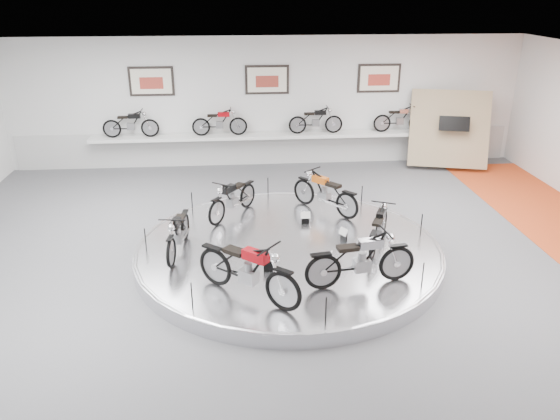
{
  "coord_description": "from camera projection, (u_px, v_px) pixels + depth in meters",
  "views": [
    {
      "loc": [
        -1.07,
        -9.99,
        5.36
      ],
      "look_at": [
        -0.15,
        0.6,
        0.99
      ],
      "focal_mm": 35.0,
      "sensor_mm": 36.0,
      "label": 1
    }
  ],
  "objects": [
    {
      "name": "shelf",
      "position": [
        268.0,
        136.0,
        17.13
      ],
      "size": [
        11.0,
        0.55,
        0.1
      ],
      "primitive_type": "cube",
      "color": "silver",
      "rests_on": "wall_back"
    },
    {
      "name": "poster_left",
      "position": [
        151.0,
        81.0,
        16.44
      ],
      "size": [
        1.35,
        0.06,
        0.88
      ],
      "primitive_type": "cube",
      "color": "#F1E8CE",
      "rests_on": "wall_back"
    },
    {
      "name": "poster_center",
      "position": [
        267.0,
        80.0,
        16.72
      ],
      "size": [
        1.35,
        0.06,
        0.88
      ],
      "primitive_type": "cube",
      "color": "#F1E8CE",
      "rests_on": "wall_back"
    },
    {
      "name": "wall_back",
      "position": [
        267.0,
        102.0,
        17.02
      ],
      "size": [
        16.0,
        0.0,
        16.0
      ],
      "primitive_type": "plane",
      "rotation": [
        1.57,
        0.0,
        0.0
      ],
      "color": "silver",
      "rests_on": "floor"
    },
    {
      "name": "floor",
      "position": [
        290.0,
        265.0,
        11.33
      ],
      "size": [
        16.0,
        16.0,
        0.0
      ],
      "primitive_type": "plane",
      "color": "#575759",
      "rests_on": "ground"
    },
    {
      "name": "bike_d",
      "position": [
        248.0,
        269.0,
        9.38
      ],
      "size": [
        1.86,
        1.71,
        1.1
      ],
      "primitive_type": null,
      "rotation": [
        0.0,
        0.0,
        5.59
      ],
      "color": "#91060D",
      "rests_on": "display_platform"
    },
    {
      "name": "shelf_bike_c",
      "position": [
        316.0,
        122.0,
        17.09
      ],
      "size": [
        1.22,
        0.43,
        0.73
      ],
      "primitive_type": null,
      "color": "black",
      "rests_on": "shelf"
    },
    {
      "name": "shelf_bike_d",
      "position": [
        400.0,
        120.0,
        17.3
      ],
      "size": [
        1.22,
        0.43,
        0.73
      ],
      "primitive_type": null,
      "color": "#A5A4AA",
      "rests_on": "shelf"
    },
    {
      "name": "bike_a",
      "position": [
        325.0,
        192.0,
        13.05
      ],
      "size": [
        1.55,
        1.65,
        0.99
      ],
      "primitive_type": null,
      "rotation": [
        0.0,
        0.0,
        2.29
      ],
      "color": "#C85711",
      "rests_on": "display_platform"
    },
    {
      "name": "poster_right",
      "position": [
        379.0,
        78.0,
        17.0
      ],
      "size": [
        1.35,
        0.06,
        0.88
      ],
      "primitive_type": "cube",
      "color": "#F1E8CE",
      "rests_on": "wall_back"
    },
    {
      "name": "shelf_bike_a",
      "position": [
        131.0,
        126.0,
        16.63
      ],
      "size": [
        1.22,
        0.43,
        0.73
      ],
      "primitive_type": null,
      "color": "black",
      "rests_on": "shelf"
    },
    {
      "name": "ceiling",
      "position": [
        291.0,
        68.0,
        9.81
      ],
      "size": [
        16.0,
        16.0,
        0.0
      ],
      "primitive_type": "plane",
      "rotation": [
        3.14,
        0.0,
        0.0
      ],
      "color": "white",
      "rests_on": "wall_back"
    },
    {
      "name": "bike_f",
      "position": [
        379.0,
        228.0,
        11.25
      ],
      "size": [
        1.11,
        1.58,
        0.88
      ],
      "primitive_type": null,
      "rotation": [
        0.0,
        0.0,
        7.42
      ],
      "color": "black",
      "rests_on": "display_platform"
    },
    {
      "name": "bike_b",
      "position": [
        233.0,
        198.0,
        12.79
      ],
      "size": [
        1.37,
        1.61,
        0.93
      ],
      "primitive_type": null,
      "rotation": [
        0.0,
        0.0,
        4.1
      ],
      "color": "black",
      "rests_on": "display_platform"
    },
    {
      "name": "display_platform",
      "position": [
        288.0,
        252.0,
        11.55
      ],
      "size": [
        6.4,
        6.4,
        0.3
      ],
      "primitive_type": "cylinder",
      "color": "silver",
      "rests_on": "floor"
    },
    {
      "name": "dado_band",
      "position": [
        268.0,
        147.0,
        17.55
      ],
      "size": [
        15.68,
        0.04,
        1.1
      ],
      "primitive_type": "cube",
      "color": "#BCBCBA",
      "rests_on": "floor"
    },
    {
      "name": "bike_e",
      "position": [
        361.0,
        259.0,
        9.79
      ],
      "size": [
        1.85,
        0.87,
        1.04
      ],
      "primitive_type": null,
      "rotation": [
        0.0,
        0.0,
        6.43
      ],
      "color": "#A5A4AA",
      "rests_on": "display_platform"
    },
    {
      "name": "display_panel",
      "position": [
        449.0,
        129.0,
        16.92
      ],
      "size": [
        2.56,
        1.52,
        2.3
      ],
      "primitive_type": "cube",
      "rotation": [
        -0.35,
        0.0,
        -0.26
      ],
      "color": "#987D5F",
      "rests_on": "floor"
    },
    {
      "name": "platform_rim",
      "position": [
        288.0,
        247.0,
        11.51
      ],
      "size": [
        6.4,
        6.4,
        0.1
      ],
      "primitive_type": "torus",
      "color": "#B2B2BA",
      "rests_on": "display_platform"
    },
    {
      "name": "bike_c",
      "position": [
        178.0,
        232.0,
        11.01
      ],
      "size": [
        0.76,
        1.61,
        0.91
      ],
      "primitive_type": null,
      "rotation": [
        0.0,
        0.0,
        4.57
      ],
      "color": "black",
      "rests_on": "display_platform"
    },
    {
      "name": "shelf_bike_b",
      "position": [
        220.0,
        124.0,
        16.85
      ],
      "size": [
        1.22,
        0.43,
        0.73
      ],
      "primitive_type": null,
      "color": "#91060D",
      "rests_on": "shelf"
    }
  ]
}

